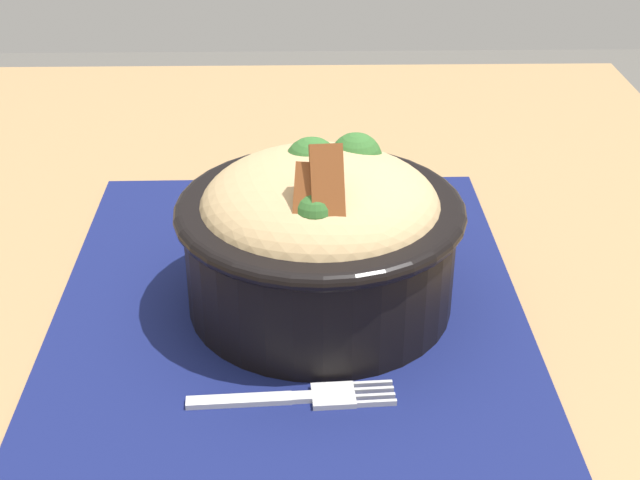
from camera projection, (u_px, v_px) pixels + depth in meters
The scene contains 4 objects.
table at pixel (291, 432), 0.62m from camera, with size 1.17×0.78×0.74m.
placemat at pixel (287, 332), 0.60m from camera, with size 0.47×0.32×0.00m, color #11194C.
bowl at pixel (320, 231), 0.60m from camera, with size 0.19×0.19×0.14m.
fork at pixel (301, 397), 0.53m from camera, with size 0.02×0.13×0.00m.
Camera 1 is at (0.47, 0.01, 1.09)m, focal length 50.10 mm.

